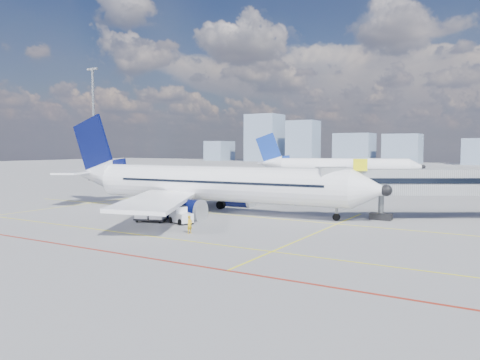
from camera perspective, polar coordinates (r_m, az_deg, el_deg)
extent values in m
plane|color=gray|center=(46.31, -8.34, -5.28)|extent=(420.00, 420.00, 0.00)
cube|color=yellow|center=(52.69, -2.84, -4.11)|extent=(60.00, 0.18, 0.01)
cube|color=yellow|center=(41.89, -13.54, -6.33)|extent=(80.00, 0.15, 0.01)
cube|color=yellow|center=(40.98, 9.00, -6.49)|extent=(0.15, 28.00, 0.01)
cube|color=yellow|center=(65.80, -17.54, -2.67)|extent=(0.15, 30.00, 0.01)
cube|color=maroon|center=(37.91, -19.93, -7.54)|extent=(90.00, 0.25, 0.01)
cube|color=#989CA1|center=(52.16, 23.37, -0.21)|extent=(20.84, 13.93, 2.60)
cube|color=black|center=(52.15, 23.37, 0.01)|extent=(20.52, 13.82, 0.55)
cube|color=#989CA1|center=(48.85, 11.32, -0.23)|extent=(4.49, 4.56, 3.00)
cube|color=black|center=(50.20, 16.79, -4.28)|extent=(2.20, 1.00, 0.70)
cylinder|color=slate|center=(50.03, 16.82, -2.75)|extent=(0.56, 0.56, 2.70)
cube|color=yellow|center=(47.70, 14.45, 1.79)|extent=(1.26, 0.82, 1.20)
cylinder|color=slate|center=(112.91, -17.41, 6.39)|extent=(0.56, 0.56, 25.00)
cube|color=slate|center=(114.19, -17.54, 12.77)|extent=(3.20, 0.40, 0.50)
cube|color=#ACAEB3|center=(114.91, -18.05, 12.70)|extent=(0.60, 0.15, 0.35)
cube|color=#ACAEB3|center=(114.03, -17.64, 12.78)|extent=(0.60, 0.15, 0.35)
cube|color=#ACAEB3|center=(113.15, -17.22, 12.86)|extent=(0.60, 0.15, 0.35)
cube|color=#778BA5|center=(269.47, -2.52, 3.58)|extent=(11.60, 15.58, 10.97)
cube|color=#778BA5|center=(254.68, 3.02, 5.15)|extent=(17.19, 15.89, 25.17)
cube|color=#778BA5|center=(245.00, 7.70, 4.70)|extent=(14.70, 12.42, 21.19)
cube|color=#778BA5|center=(235.72, 13.77, 3.81)|extent=(17.50, 14.76, 14.27)
cube|color=#778BA5|center=(230.12, 19.20, 3.62)|extent=(15.95, 14.78, 13.62)
cube|color=#778BA5|center=(225.99, 26.87, 3.12)|extent=(10.95, 14.59, 11.29)
cylinder|color=white|center=(53.48, -2.79, -0.44)|extent=(31.06, 6.00, 4.01)
cone|color=white|center=(47.36, 15.69, -1.16)|extent=(3.96, 4.24, 4.01)
sphere|color=black|center=(47.10, 17.41, -1.22)|extent=(1.20, 1.20, 1.13)
cone|color=white|center=(64.79, -17.32, 0.66)|extent=(6.83, 4.43, 4.01)
cube|color=black|center=(47.59, 14.12, -0.42)|extent=(1.64, 1.64, 0.46)
cube|color=white|center=(62.43, 0.21, -0.81)|extent=(10.92, 17.78, 0.59)
cube|color=white|center=(46.72, -10.09, -2.50)|extent=(12.64, 17.52, 0.59)
cylinder|color=#080E3D|center=(59.17, -0.34, -2.33)|extent=(3.85, 2.60, 2.37)
cylinder|color=#080E3D|center=(48.95, -6.78, -3.69)|extent=(3.85, 2.60, 2.37)
cylinder|color=#ACAEB3|center=(58.30, 1.37, -2.43)|extent=(0.52, 2.45, 2.43)
cylinder|color=#ACAEB3|center=(47.90, -4.83, -3.84)|extent=(0.52, 2.45, 2.43)
cube|color=#080E3D|center=(64.70, -17.38, 3.80)|extent=(7.06, 0.78, 8.77)
cube|color=#080E3D|center=(63.04, -15.73, 1.59)|extent=(5.81, 0.68, 2.21)
cube|color=white|center=(67.44, -15.62, 1.13)|extent=(4.74, 6.44, 0.23)
cube|color=white|center=(62.76, -19.69, 0.84)|extent=(5.28, 6.53, 0.23)
cylinder|color=slate|center=(48.40, 11.68, -3.84)|extent=(0.30, 0.30, 1.80)
cylinder|color=black|center=(48.47, 11.67, -4.45)|extent=(0.78, 0.33, 0.76)
cylinder|color=slate|center=(56.54, -2.34, -2.74)|extent=(0.34, 0.34, 1.60)
cylinder|color=black|center=(56.58, -2.33, -3.04)|extent=(1.04, 0.71, 1.00)
cylinder|color=slate|center=(51.98, -5.23, -3.35)|extent=(0.34, 0.34, 1.60)
cylinder|color=black|center=(52.02, -5.23, -3.68)|extent=(1.04, 0.71, 1.00)
cube|color=black|center=(54.94, -1.29, 0.01)|extent=(25.27, 1.73, 0.27)
cube|color=black|center=(51.48, -3.39, -0.27)|extent=(25.27, 1.73, 0.27)
cylinder|color=white|center=(104.56, 12.55, 1.64)|extent=(26.63, 12.63, 3.52)
cone|color=white|center=(106.18, 20.76, 1.51)|extent=(4.26, 4.42, 3.52)
sphere|color=black|center=(106.41, 21.43, 1.50)|extent=(1.27, 1.27, 0.99)
cone|color=white|center=(105.25, 3.58, 2.01)|extent=(6.64, 5.29, 3.52)
cube|color=black|center=(105.96, 20.14, 1.79)|extent=(1.74, 1.74, 0.41)
cube|color=white|center=(112.67, 11.71, 1.32)|extent=(5.69, 15.18, 0.52)
cube|color=white|center=(96.45, 11.91, 0.88)|extent=(13.75, 13.96, 0.52)
cylinder|color=#080E3D|center=(109.87, 12.21, 0.66)|extent=(3.77, 3.07, 2.08)
cylinder|color=#080E3D|center=(99.42, 12.38, 0.31)|extent=(3.77, 3.07, 2.08)
cylinder|color=#ACAEB3|center=(109.93, 13.10, 0.65)|extent=(1.03, 2.11, 2.13)
cylinder|color=#ACAEB3|center=(99.49, 13.37, 0.30)|extent=(1.03, 2.11, 2.13)
cube|color=navy|center=(105.19, 3.59, 3.71)|extent=(5.91, 2.40, 7.70)
cube|color=navy|center=(104.98, 4.76, 2.52)|extent=(4.87, 2.01, 1.94)
cube|color=white|center=(108.15, 3.58, 2.23)|extent=(2.87, 5.14, 0.20)
cube|color=white|center=(102.42, 3.18, 2.14)|extent=(5.40, 5.56, 0.20)
cylinder|color=black|center=(107.02, 12.00, 0.20)|extent=(1.16, 0.95, 1.00)
cylinder|color=black|center=(102.34, 12.07, 0.03)|extent=(1.16, 0.95, 1.00)
cylinder|color=black|center=(105.84, 19.13, -0.04)|extent=(0.81, 0.52, 0.76)
cube|color=white|center=(46.09, -7.18, -4.54)|extent=(2.79, 2.16, 0.90)
cube|color=white|center=(46.38, -7.47, -3.65)|extent=(1.52, 1.61, 0.67)
cube|color=black|center=(46.35, -7.47, -3.37)|extent=(1.39, 1.52, 0.39)
cylinder|color=black|center=(46.60, -8.40, -4.83)|extent=(0.67, 0.46, 0.63)
cylinder|color=black|center=(47.21, -7.09, -4.71)|extent=(0.67, 0.46, 0.63)
cylinder|color=black|center=(45.06, -7.27, -5.12)|extent=(0.67, 0.46, 0.63)
cylinder|color=black|center=(45.69, -5.93, -4.99)|extent=(0.67, 0.46, 0.63)
cube|color=black|center=(47.61, -10.84, -4.72)|extent=(3.37, 2.28, 0.15)
cube|color=white|center=(47.82, -11.71, -3.78)|extent=(1.67, 1.64, 1.33)
cube|color=white|center=(47.21, -9.99, -3.85)|extent=(1.67, 1.64, 1.33)
cylinder|color=black|center=(47.58, -12.46, -4.92)|extent=(0.30, 0.20, 0.28)
cylinder|color=black|center=(48.66, -11.87, -4.71)|extent=(0.30, 0.20, 0.28)
cylinder|color=black|center=(46.63, -9.77, -5.06)|extent=(0.30, 0.20, 0.28)
cylinder|color=black|center=(47.73, -9.22, -4.84)|extent=(0.30, 0.20, 0.28)
cube|color=black|center=(55.14, -12.10, -3.38)|extent=(4.37, 2.70, 0.69)
cube|color=black|center=(54.70, -11.37, -2.34)|extent=(5.88, 2.79, 1.81)
cube|color=yellow|center=(55.19, -11.15, -2.28)|extent=(5.62, 1.94, 1.88)
cube|color=yellow|center=(54.21, -11.60, -2.40)|extent=(5.62, 1.94, 1.88)
cylinder|color=black|center=(55.21, -13.88, -3.55)|extent=(0.63, 0.41, 0.59)
cylinder|color=black|center=(56.43, -13.27, -3.38)|extent=(0.63, 0.41, 0.59)
cylinder|color=black|center=(53.91, -10.88, -3.68)|extent=(0.63, 0.41, 0.59)
cylinder|color=black|center=(55.16, -10.32, -3.50)|extent=(0.63, 0.41, 0.59)
imported|color=yellow|center=(40.71, -6.15, -5.42)|extent=(0.44, 0.61, 1.57)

